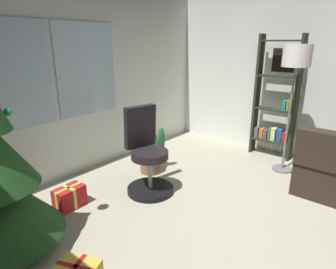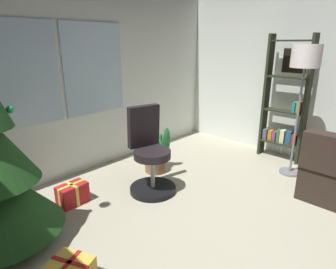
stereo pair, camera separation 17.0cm
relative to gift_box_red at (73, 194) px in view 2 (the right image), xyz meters
The scene contains 7 objects.
ground_plane 1.98m from the gift_box_red, 68.09° to the right, with size 4.80×5.07×0.10m, color #A9A38C.
wall_back_with_windows 1.56m from the gift_box_red, 46.56° to the left, with size 4.80×0.12×2.54m.
gift_box_red is the anchor object (origin of this frame).
office_chair 0.96m from the gift_box_red, 26.43° to the right, with size 0.56×0.56×1.04m.
bookshelf 3.21m from the gift_box_red, 21.49° to the right, with size 0.18×0.64×1.87m.
floor_lamp 3.18m from the gift_box_red, 31.21° to the right, with size 0.35×0.35×1.72m.
potted_plant 1.27m from the gift_box_red, ahead, with size 0.43×0.32×0.63m.
Camera 2 is at (-2.09, -0.90, 1.74)m, focal length 30.60 mm.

